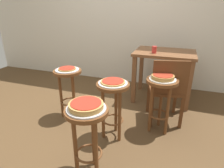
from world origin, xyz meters
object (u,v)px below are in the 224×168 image
Objects in this scene: pizza_middle at (113,82)px; stool_rear at (161,94)px; wooden_chair at (167,89)px; dining_table at (164,61)px; cup_near_edge at (154,50)px; pizza_leftside at (67,69)px; pizza_foreground at (86,105)px; serving_plate_leftside at (67,70)px; serving_plate_foreground at (86,108)px; serving_plate_rear at (163,79)px; stool_leftside at (68,83)px; stool_middle at (113,99)px; pizza_rear at (163,77)px; stool_foreground at (87,128)px; serving_plate_middle at (113,83)px.

stool_rear is (0.47, 0.29, -0.20)m from pizza_middle.
stool_rear is at bearing -103.37° from wooden_chair.
dining_table is 0.29m from cup_near_edge.
pizza_leftside is at bearing 161.60° from pizza_middle.
serving_plate_leftside is (-0.66, 0.80, -0.03)m from pizza_foreground.
serving_plate_leftside reaches higher than stool_rear.
pizza_foreground is at bearing -50.38° from pizza_leftside.
pizza_leftside is (-0.66, 0.80, 0.02)m from serving_plate_foreground.
serving_plate_rear is at bearing 0.00° from stool_rear.
stool_leftside is 0.18m from serving_plate_leftside.
pizza_leftside reaches higher than stool_leftside.
pizza_rear is at bearing 31.34° from stool_middle.
cup_near_edge reaches higher than pizza_leftside.
cup_near_edge reaches higher than serving_plate_leftside.
cup_near_edge reaches higher than wooden_chair.
stool_foreground is at bearing 63.43° from pizza_foreground.
stool_middle is 2.25× the size of serving_plate_rear.
serving_plate_leftside is 0.02m from pizza_leftside.
dining_table reaches higher than pizza_middle.
cup_near_edge is (0.27, 1.02, 0.16)m from serving_plate_middle.
pizza_leftside is 1.25m from cup_near_edge.
serving_plate_rear is at bearing 31.34° from stool_middle.
dining_table is (0.41, 1.19, 0.15)m from stool_middle.
serving_plate_foreground is 1.15× the size of pizza_foreground.
serving_plate_leftside is 1.25m from cup_near_edge.
serving_plate_rear is (0.50, 0.86, -0.03)m from pizza_foreground.
pizza_foreground is 0.99m from serving_plate_rear.
pizza_rear reaches higher than stool_leftside.
pizza_rear is 0.90m from dining_table.
serving_plate_leftside is (-0.00, 0.00, 0.18)m from stool_leftside.
stool_leftside is 1.17m from serving_plate_rear.
stool_leftside is 2.99× the size of pizza_leftside.
cup_near_edge is at bearing 115.76° from wooden_chair.
stool_middle and stool_leftside have the same top height.
pizza_rear is (1.16, 0.06, 0.01)m from pizza_leftside.
cup_near_edge reaches higher than stool_foreground.
stool_foreground is 0.99m from stool_rear.
pizza_foreground is 0.99m from pizza_rear.
cup_near_edge reaches higher than serving_plate_rear.
pizza_leftside is (0.00, 0.00, 0.02)m from serving_plate_leftside.
pizza_foreground is at bearing -100.36° from cup_near_edge.
serving_plate_middle is at bearing 87.78° from serving_plate_foreground.
wooden_chair is at bearing 62.93° from serving_plate_foreground.
serving_plate_leftside is 1.01× the size of serving_plate_rear.
pizza_foreground is at bearing -92.22° from pizza_middle.
stool_leftside is (-0.66, 0.80, 0.00)m from stool_foreground.
pizza_leftside is 1.46m from dining_table.
wooden_chair is at bearing 43.44° from serving_plate_middle.
pizza_leftside is at bearing -140.19° from cup_near_edge.
serving_plate_middle and serving_plate_leftside have the same top height.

